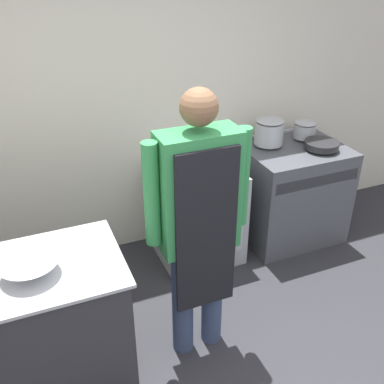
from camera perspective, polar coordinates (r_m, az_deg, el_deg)
The scene contains 9 objects.
wall_back at distance 3.73m, azimuth -7.47°, elevation 11.48°, with size 8.00×0.05×2.70m.
prep_counter at distance 2.87m, azimuth -21.12°, elevation -17.18°, with size 1.25×0.67×0.94m.
stove at distance 4.24m, azimuth 12.33°, elevation 0.01°, with size 0.89×0.73×0.91m.
fridge_unit at distance 3.90m, azimuth 0.51°, elevation -2.61°, with size 0.68×0.68×0.83m.
person_cook at distance 2.66m, azimuth 0.85°, elevation -3.15°, with size 0.65×0.24×1.81m.
mixing_bowl at distance 2.51m, azimuth -19.93°, elevation -9.08°, with size 0.31×0.31×0.09m.
stock_pot at distance 4.00m, azimuth 9.78°, elevation 7.65°, with size 0.25×0.25×0.24m.
saute_pan at distance 4.05m, azimuth 16.13°, elevation 5.80°, with size 0.30×0.30×0.06m.
sauce_pot at distance 4.21m, azimuth 14.14°, elevation 7.73°, with size 0.19×0.19×0.16m.
Camera 1 is at (-0.92, -1.22, 2.45)m, focal length 42.00 mm.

